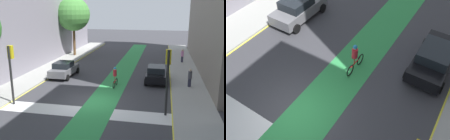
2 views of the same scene
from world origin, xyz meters
The scene contains 5 objects.
ground_plane centered at (0.00, 0.00, 0.00)m, with size 120.00×120.00×0.00m, color #38383D.
bike_lane_paint centered at (0.78, 0.00, 0.00)m, with size 2.40×60.00×0.01m, color #2D8C47.
car_black_right_far centered at (4.60, 6.31, 0.80)m, with size 2.04×4.21×1.57m.
car_grey_left_far centered at (-4.74, 6.25, 0.80)m, with size 2.04×4.21×1.57m.
cyclist_in_lane centered at (1.05, 3.89, 0.97)m, with size 0.32×1.73×1.86m.
Camera 2 is at (5.20, -4.34, 9.61)m, focal length 37.98 mm.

